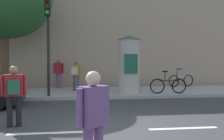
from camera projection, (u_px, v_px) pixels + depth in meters
name	position (u px, v px, depth m)	size (l,w,h in m)	color
ground_plane	(117.00, 131.00, 6.29)	(80.00, 80.00, 0.00)	#38383A
sidewalk_curb	(97.00, 92.00, 13.23)	(36.00, 4.00, 0.15)	#9E9B93
lane_markings	(117.00, 131.00, 6.29)	(25.80, 0.16, 0.01)	silver
building_backdrop	(92.00, 26.00, 18.03)	(36.00, 5.00, 8.27)	tan
traffic_light	(48.00, 31.00, 11.08)	(0.24, 0.45, 4.24)	black
poster_column	(129.00, 64.00, 12.34)	(1.15, 1.15, 2.78)	#B2ADA3
pedestrian_in_red_top	(14.00, 91.00, 6.61)	(0.62, 0.46, 1.59)	black
pedestrian_near_pole	(93.00, 117.00, 3.66)	(0.48, 0.45, 1.59)	#724C84
pedestrian_in_light_jacket	(76.00, 73.00, 13.15)	(0.56, 0.50, 1.57)	#4C4C51
pedestrian_with_bag	(59.00, 71.00, 14.47)	(0.60, 0.39, 1.66)	#724C84
bicycle_leaning	(181.00, 80.00, 15.22)	(1.72, 0.54, 1.09)	black
bicycle_upright	(168.00, 85.00, 12.15)	(1.77, 0.13, 1.09)	black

